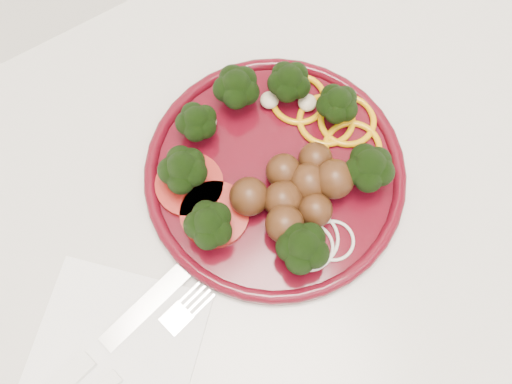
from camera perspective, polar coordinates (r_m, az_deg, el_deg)
counter at (r=1.11m, az=-2.58°, el=-10.01°), size 2.40×0.60×0.90m
plate at (r=0.67m, az=1.73°, el=2.05°), size 0.28×0.28×0.06m
napkin at (r=0.66m, az=-12.46°, el=-13.75°), size 0.22×0.22×0.00m
knife at (r=0.66m, az=-14.91°, el=-14.49°), size 0.23×0.07×0.01m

